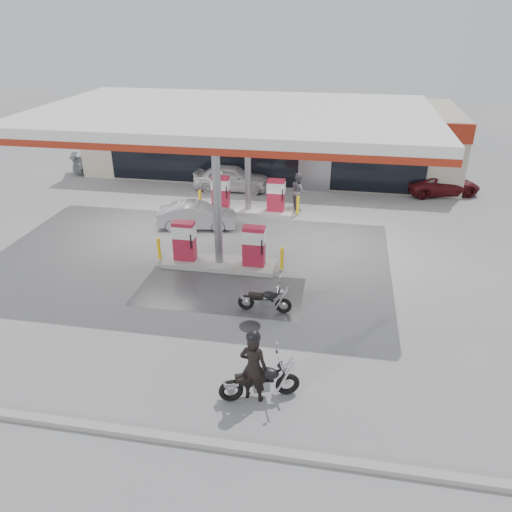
% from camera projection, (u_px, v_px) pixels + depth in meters
% --- Properties ---
extents(ground, '(90.00, 90.00, 0.00)m').
position_uv_depth(ground, '(206.00, 290.00, 18.17)').
color(ground, gray).
rests_on(ground, ground).
extents(wet_patch, '(6.00, 3.00, 0.00)m').
position_uv_depth(wet_patch, '(220.00, 291.00, 18.09)').
color(wet_patch, '#4C4C4F').
rests_on(wet_patch, ground).
extents(drain_cover, '(0.70, 0.70, 0.01)m').
position_uv_depth(drain_cover, '(250.00, 326.00, 16.08)').
color(drain_cover, '#38383A').
rests_on(drain_cover, ground).
extents(kerb, '(28.00, 0.25, 0.15)m').
position_uv_depth(kerb, '(129.00, 432.00, 11.96)').
color(kerb, gray).
rests_on(kerb, ground).
extents(store_building, '(22.00, 8.22, 4.00)m').
position_uv_depth(store_building, '(272.00, 137.00, 31.34)').
color(store_building, '#B4A896').
rests_on(store_building, ground).
extents(canopy, '(16.00, 10.02, 5.51)m').
position_uv_depth(canopy, '(233.00, 117.00, 20.25)').
color(canopy, silver).
rests_on(canopy, ground).
extents(pump_island_near, '(5.14, 1.30, 1.78)m').
position_uv_depth(pump_island_near, '(219.00, 249.00, 19.62)').
color(pump_island_near, '#9E9E99').
rests_on(pump_island_near, ground).
extents(pump_island_far, '(5.14, 1.30, 1.78)m').
position_uv_depth(pump_island_far, '(248.00, 199.00, 24.91)').
color(pump_island_far, '#9E9E99').
rests_on(pump_island_far, ground).
extents(main_motorcycle, '(2.08, 1.02, 1.11)m').
position_uv_depth(main_motorcycle, '(261.00, 382.00, 12.95)').
color(main_motorcycle, black).
rests_on(main_motorcycle, ground).
extents(biker_main, '(0.78, 0.57, 1.99)m').
position_uv_depth(biker_main, '(253.00, 368.00, 12.69)').
color(biker_main, black).
rests_on(biker_main, ground).
extents(parked_motorcycle, '(1.84, 0.71, 0.95)m').
position_uv_depth(parked_motorcycle, '(266.00, 300.00, 16.73)').
color(parked_motorcycle, black).
rests_on(parked_motorcycle, ground).
extents(sedan_white, '(4.30, 1.85, 1.45)m').
position_uv_depth(sedan_white, '(231.00, 178.00, 27.98)').
color(sedan_white, silver).
rests_on(sedan_white, ground).
extents(attendant, '(0.94, 1.07, 1.86)m').
position_uv_depth(attendant, '(299.00, 191.00, 25.31)').
color(attendant, slate).
rests_on(attendant, ground).
extents(hatchback_silver, '(3.78, 1.80, 1.20)m').
position_uv_depth(hatchback_silver, '(197.00, 216.00, 23.16)').
color(hatchback_silver, '#94969B').
rests_on(hatchback_silver, ground).
extents(parked_car_left, '(4.66, 3.29, 1.25)m').
position_uv_depth(parked_car_left, '(108.00, 162.00, 31.28)').
color(parked_car_left, gray).
rests_on(parked_car_left, ground).
extents(parked_car_right, '(4.42, 2.94, 1.13)m').
position_uv_depth(parked_car_right, '(442.00, 184.00, 27.49)').
color(parked_car_right, '#571317').
rests_on(parked_car_right, ground).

